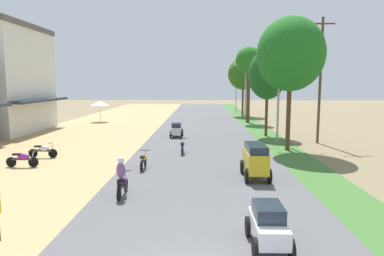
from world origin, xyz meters
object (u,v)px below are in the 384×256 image
object	(u,v)px
vendor_umbrella	(100,103)
parked_motorbike_second	(23,158)
median_tree_nearest	(291,54)
motorbike_ahead_second	(143,160)
motorbike_ahead_third	(182,146)
streetlamp_mid	(246,86)
streetlamp_far	(236,84)
streetlamp_near	(279,86)
car_hatchback_silver	(177,129)
utility_pole_near	(320,79)
motorbike_foreground_rider	(122,178)
parked_motorbike_third	(43,150)
median_tree_second	(268,75)
car_van_yellow	(255,159)
median_tree_third	(249,62)
car_hatchback_white	(268,224)
median_tree_fourth	(243,74)

from	to	relation	value
vendor_umbrella	parked_motorbike_second	bearing A→B (deg)	-84.09
median_tree_nearest	motorbike_ahead_second	xyz separation A→B (m)	(-9.08, -5.55, -6.01)
parked_motorbike_second	motorbike_ahead_third	bearing A→B (deg)	24.34
motorbike_ahead_third	streetlamp_mid	bearing A→B (deg)	73.38
parked_motorbike_second	vendor_umbrella	xyz separation A→B (m)	(-2.34, 22.65, 1.75)
streetlamp_mid	streetlamp_far	distance (m)	11.81
streetlamp_near	streetlamp_far	world-z (taller)	streetlamp_far
streetlamp_near	motorbike_ahead_third	bearing A→B (deg)	-148.29
streetlamp_mid	car_hatchback_silver	xyz separation A→B (m)	(-8.03, -16.97, -3.57)
streetlamp_mid	motorbike_ahead_third	world-z (taller)	streetlamp_mid
streetlamp_mid	streetlamp_far	bearing A→B (deg)	90.00
vendor_umbrella	utility_pole_near	size ratio (longest dim) A/B	0.26
motorbike_foreground_rider	motorbike_ahead_third	world-z (taller)	motorbike_foreground_rider
parked_motorbike_second	streetlamp_mid	xyz separation A→B (m)	(15.75, 27.85, 3.76)
parked_motorbike_third	median_tree_nearest	size ratio (longest dim) A/B	0.20
median_tree_second	motorbike_ahead_third	distance (m)	11.53
median_tree_nearest	utility_pole_near	xyz separation A→B (m)	(3.16, 3.24, -1.59)
median_tree_nearest	car_hatchback_silver	world-z (taller)	median_tree_nearest
vendor_umbrella	car_van_yellow	distance (m)	28.71
parked_motorbike_second	motorbike_ahead_third	xyz separation A→B (m)	(8.60, 3.89, 0.02)
median_tree_nearest	median_tree_third	distance (m)	16.98
car_hatchback_white	median_tree_fourth	bearing A→B (deg)	84.13
median_tree_third	utility_pole_near	bearing A→B (deg)	-75.33
streetlamp_mid	car_hatchback_white	distance (m)	37.26
streetlamp_mid	motorbike_foreground_rider	xyz separation A→B (m)	(-9.14, -32.65, -3.46)
utility_pole_near	motorbike_foreground_rider	size ratio (longest dim) A/B	5.33
median_tree_second	car_van_yellow	size ratio (longest dim) A/B	3.11
median_tree_second	motorbike_ahead_third	bearing A→B (deg)	-131.45
streetlamp_mid	car_hatchback_white	world-z (taller)	streetlamp_mid
median_tree_third	motorbike_ahead_second	xyz separation A→B (m)	(-8.64, -22.52, -6.57)
median_tree_third	car_van_yellow	world-z (taller)	median_tree_third
vendor_umbrella	car_hatchback_silver	world-z (taller)	vendor_umbrella
parked_motorbike_third	car_hatchback_white	size ratio (longest dim) A/B	0.90
car_hatchback_silver	vendor_umbrella	bearing A→B (deg)	130.53
vendor_umbrella	median_tree_second	world-z (taller)	median_tree_second
streetlamp_far	motorbike_foreground_rider	bearing A→B (deg)	-101.62
median_tree_third	streetlamp_near	distance (m)	14.24
car_hatchback_silver	motorbike_ahead_third	xyz separation A→B (m)	(0.88, -6.99, -0.17)
car_hatchback_white	vendor_umbrella	bearing A→B (deg)	113.88
median_tree_third	motorbike_foreground_rider	size ratio (longest dim) A/B	4.90
streetlamp_near	car_hatchback_silver	size ratio (longest dim) A/B	3.76
parked_motorbike_third	motorbike_foreground_rider	distance (m)	9.76
parked_motorbike_second	car_hatchback_silver	size ratio (longest dim) A/B	0.90
parked_motorbike_second	car_hatchback_silver	world-z (taller)	car_hatchback_silver
parked_motorbike_second	car_hatchback_silver	xyz separation A→B (m)	(7.72, 10.88, 0.19)
vendor_umbrella	streetlamp_mid	world-z (taller)	streetlamp_mid
streetlamp_far	car_hatchback_white	size ratio (longest dim) A/B	3.85
car_hatchback_silver	car_hatchback_white	bearing A→B (deg)	-78.76
median_tree_second	streetlamp_near	world-z (taller)	streetlamp_near
parked_motorbike_second	motorbike_ahead_second	xyz separation A→B (m)	(6.71, -0.24, 0.02)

